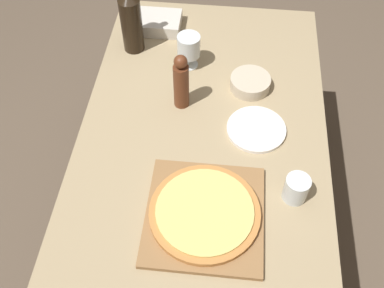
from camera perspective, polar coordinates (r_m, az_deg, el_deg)
name	(u,v)px	position (r m, az deg, el deg)	size (l,w,h in m)	color
ground_plane	(199,239)	(2.21, 0.89, -11.93)	(12.00, 12.00, 0.00)	brown
dining_table	(201,158)	(1.63, 1.18, -1.78)	(0.87, 1.58, 0.76)	#9E8966
cutting_board	(205,215)	(1.39, 1.60, -9.03)	(0.36, 0.37, 0.02)	olive
pizza	(205,212)	(1.38, 1.62, -8.62)	(0.34, 0.34, 0.02)	#BC7A3D
wine_bottle	(131,20)	(1.83, -7.75, 15.31)	(0.08, 0.08, 0.34)	black
pepper_mill	(181,82)	(1.60, -1.39, 7.83)	(0.06, 0.06, 0.23)	#5B2D19
wine_glass	(189,47)	(1.76, -0.42, 12.27)	(0.09, 0.09, 0.14)	silver
small_bowl	(250,83)	(1.73, 7.40, 7.71)	(0.15, 0.15, 0.05)	beige
drinking_tumbler	(296,189)	(1.44, 13.09, -5.54)	(0.08, 0.08, 0.09)	silver
dinner_plate	(256,129)	(1.60, 8.16, 1.88)	(0.21, 0.21, 0.01)	white
food_container	(158,23)	(1.99, -4.29, 15.11)	(0.19, 0.15, 0.05)	beige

